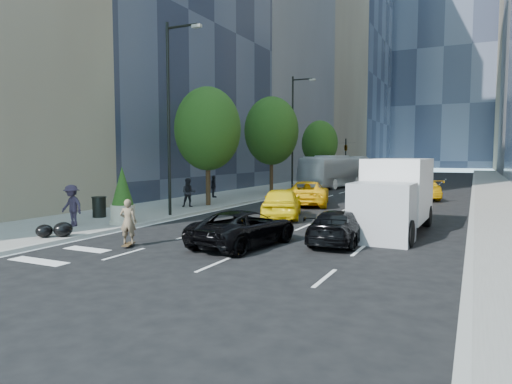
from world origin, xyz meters
The scene contains 26 objects.
ground centered at (0.00, 0.00, 0.00)m, with size 160.00×160.00×0.00m, color black.
sidewalk_left centered at (-9.00, 30.00, 0.07)m, with size 6.00×120.00×0.15m, color slate.
sidewalk_right centered at (10.00, 30.00, 0.07)m, with size 4.00×120.00×0.15m, color slate.
tower_left_mid centered at (-22.00, 42.00, 22.50)m, with size 20.00×24.00×45.00m, color slate.
tower_left_end centered at (-22.00, 92.00, 30.00)m, with size 20.00×28.00×60.00m, color #292E40.
lamp_near centered at (-6.32, 4.00, 5.81)m, with size 2.13×0.22×10.00m.
lamp_far centered at (-6.32, 22.00, 5.81)m, with size 2.13×0.22×10.00m.
tree_near centered at (-7.20, 9.00, 4.97)m, with size 4.20×4.20×7.46m.
tree_mid centered at (-7.20, 19.00, 5.32)m, with size 4.50×4.50×7.99m.
tree_far centered at (-7.20, 32.00, 4.62)m, with size 3.90×3.90×6.92m.
traffic_signal centered at (-6.40, 40.00, 4.23)m, with size 2.48×0.53×5.20m.
skateboarder centered at (-3.20, -3.00, 0.82)m, with size 0.60×0.39×1.64m, color brown.
black_sedan_lincoln centered at (0.50, -1.00, 0.66)m, with size 2.19×4.76×1.32m, color black.
black_sedan_mercedes centered at (3.53, 1.00, 0.63)m, with size 1.77×4.35×1.26m, color black.
taxi_a centered at (-1.10, 6.50, 0.82)m, with size 1.93×4.80×1.63m, color yellow.
taxi_b centered at (3.48, 11.27, 0.64)m, with size 1.36×3.90×1.29m, color yellow.
taxi_c centered at (-1.92, 13.00, 0.80)m, with size 2.65×5.76×1.60m, color yellow.
taxi_d centered at (4.20, 20.50, 0.82)m, with size 2.28×5.62×1.63m, color #E8AE0C.
city_bus centered at (-4.80, 30.32, 1.65)m, with size 2.77×11.85×3.30m, color silver.
box_truck centered at (5.01, 4.30, 1.61)m, with size 2.63×6.70×3.16m.
pedestrian_a centered at (-7.68, 7.52, 1.03)m, with size 0.86×0.67×1.76m, color black.
pedestrian_b centered at (-9.56, 13.62, 0.98)m, with size 0.98×0.41×1.66m, color black.
pedestrian_c centered at (-8.11, -1.08, 1.08)m, with size 1.20×0.69×1.86m, color #2A2132.
trash_can centered at (-9.24, 1.70, 0.66)m, with size 0.68×0.68×1.01m, color black.
planter_shrub centered at (-6.60, 0.51, 1.41)m, with size 1.10×1.10×2.65m.
garbage_bags centered at (-6.55, -3.32, 0.43)m, with size 1.17×1.13×0.58m.
Camera 1 is at (8.06, -15.74, 3.33)m, focal length 32.00 mm.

